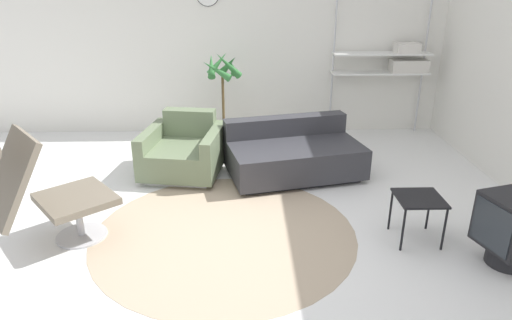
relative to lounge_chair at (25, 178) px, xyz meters
name	(u,v)px	position (x,y,z in m)	size (l,w,h in m)	color
ground_plane	(224,233)	(1.54, 0.25, -0.68)	(12.00, 12.00, 0.00)	white
wall_back	(230,34)	(1.54, 3.24, 0.72)	(12.00, 0.09, 2.80)	silver
round_rug	(224,233)	(1.54, 0.25, -0.68)	(2.37, 2.37, 0.01)	tan
lounge_chair	(25,178)	(0.00, 0.00, 0.00)	(1.16, 1.10, 1.14)	#BCBCC1
armchair_red	(184,152)	(1.03, 1.63, -0.43)	(0.98, 1.01, 0.68)	silver
couch_low	(293,155)	(2.29, 1.56, -0.45)	(1.64, 1.20, 0.61)	black
side_table	(419,202)	(3.22, 0.11, -0.32)	(0.39, 0.39, 0.41)	black
potted_plant	(223,97)	(1.45, 2.62, -0.02)	(0.55, 0.52, 1.30)	brown
shelf_unit	(397,61)	(3.86, 3.00, 0.37)	(1.35, 0.28, 1.98)	#BCBCC1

